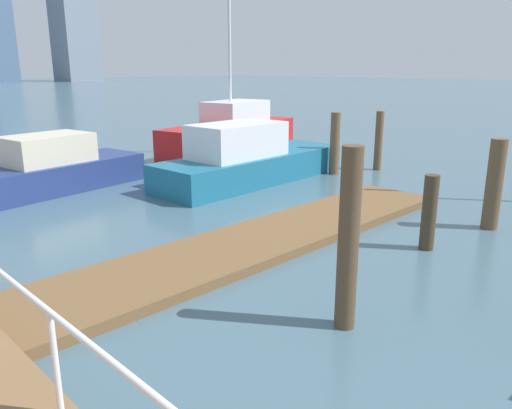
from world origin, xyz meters
The scene contains 11 objects.
floating_dock centered at (2.12, 9.00, 0.09)m, with size 11.24×2.00×0.18m, color brown.
dock_piling_0 centered at (6.61, 13.38, 0.76)m, with size 0.26×0.26×1.51m, color brown.
dock_piling_1 centered at (8.99, 12.23, 1.04)m, with size 0.32×0.32×2.08m, color brown.
dock_piling_2 centered at (6.65, 6.14, 1.01)m, with size 0.36×0.36×2.03m, color brown.
dock_piling_3 centered at (10.66, 11.58, 1.03)m, with size 0.27×0.27×2.05m, color brown.
dock_piling_4 centered at (0.68, 5.82, 1.28)m, with size 0.29×0.29×2.55m, color brown.
dock_piling_5 centered at (4.39, 6.50, 0.76)m, with size 0.29×0.29×1.51m, color #473826.
moored_boat_0 centered at (9.26, 17.71, 0.86)m, with size 7.27×3.59×9.97m.
moored_boat_1 centered at (0.52, 16.51, 0.59)m, with size 7.24×2.99×1.65m.
moored_boat_4 centered at (6.06, 13.37, 0.71)m, with size 6.93×2.41×1.89m.
skyline_tower_5 centered at (56.28, 129.39, 18.68)m, with size 8.63×10.47×37.37m, color gray.
Camera 1 is at (-4.64, 2.19, 3.52)m, focal length 35.08 mm.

